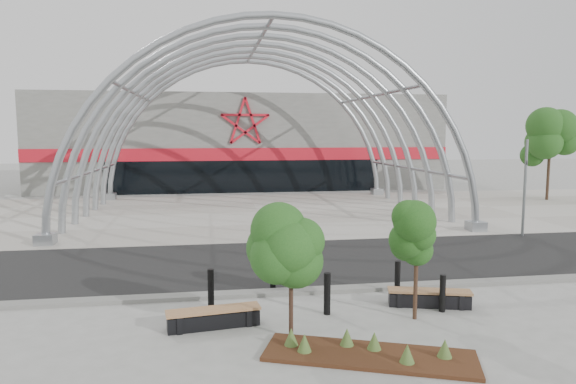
{
  "coord_description": "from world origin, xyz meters",
  "views": [
    {
      "loc": [
        -3.0,
        -15.14,
        4.87
      ],
      "look_at": [
        0.0,
        4.0,
        2.6
      ],
      "focal_mm": 32.0,
      "sensor_mm": 36.0,
      "label": 1
    }
  ],
  "objects": [
    {
      "name": "bench_1",
      "position": [
        3.07,
        -2.0,
        0.23
      ],
      "size": [
        2.34,
        1.1,
        0.48
      ],
      "color": "black",
      "rests_on": "ground"
    },
    {
      "name": "signal_pole",
      "position": [
        11.54,
        6.54,
        2.37
      ],
      "size": [
        0.21,
        0.64,
        4.54
      ],
      "color": "slate",
      "rests_on": "ground"
    },
    {
      "name": "street_tree_1",
      "position": [
        2.29,
        -2.85,
        2.27
      ],
      "size": [
        1.33,
        1.33,
        3.16
      ],
      "color": "#321D13",
      "rests_on": "ground"
    },
    {
      "name": "forecourt",
      "position": [
        0.0,
        15.5,
        0.02
      ],
      "size": [
        60.0,
        17.0,
        0.04
      ],
      "primitive_type": "cube",
      "color": "#A39D92",
      "rests_on": "ground"
    },
    {
      "name": "road",
      "position": [
        0.0,
        3.5,
        0.01
      ],
      "size": [
        140.0,
        7.0,
        0.02
      ],
      "primitive_type": "cube",
      "color": "black",
      "rests_on": "ground"
    },
    {
      "name": "arena_building",
      "position": [
        0.0,
        33.45,
        3.99
      ],
      "size": [
        34.0,
        15.24,
        8.0
      ],
      "color": "slate",
      "rests_on": "ground"
    },
    {
      "name": "ground",
      "position": [
        0.0,
        0.0,
        0.0
      ],
      "size": [
        140.0,
        140.0,
        0.0
      ],
      "primitive_type": "plane",
      "color": "gray",
      "rests_on": "ground"
    },
    {
      "name": "bg_tree_1",
      "position": [
        21.0,
        18.0,
        4.25
      ],
      "size": [
        2.7,
        2.7,
        5.91
      ],
      "color": "black",
      "rests_on": "ground"
    },
    {
      "name": "vault_canopy",
      "position": [
        0.0,
        15.5,
        0.02
      ],
      "size": [
        20.8,
        15.8,
        20.36
      ],
      "color": "#9A9FA4",
      "rests_on": "ground"
    },
    {
      "name": "bollard_0",
      "position": [
        -2.98,
        -1.11,
        0.54
      ],
      "size": [
        0.17,
        0.17,
        1.09
      ],
      "primitive_type": "cylinder",
      "color": "black",
      "rests_on": "ground"
    },
    {
      "name": "bollard_4",
      "position": [
        2.54,
        -0.93,
        0.53
      ],
      "size": [
        0.17,
        0.17,
        1.05
      ],
      "primitive_type": "cylinder",
      "color": "black",
      "rests_on": "ground"
    },
    {
      "name": "kerb",
      "position": [
        0.0,
        -0.25,
        0.06
      ],
      "size": [
        60.0,
        0.5,
        0.12
      ],
      "primitive_type": "cube",
      "color": "slate",
      "rests_on": "ground"
    },
    {
      "name": "street_tree_0",
      "position": [
        -1.11,
        -3.54,
        2.35
      ],
      "size": [
        1.43,
        1.43,
        3.27
      ],
      "color": "black",
      "rests_on": "ground"
    },
    {
      "name": "bollard_3",
      "position": [
        3.24,
        -2.44,
        0.51
      ],
      "size": [
        0.16,
        0.16,
        1.03
      ],
      "primitive_type": "cylinder",
      "color": "black",
      "rests_on": "ground"
    },
    {
      "name": "bench_0",
      "position": [
        -2.92,
        -2.63,
        0.24
      ],
      "size": [
        2.39,
        0.83,
        0.49
      ],
      "color": "black",
      "rests_on": "ground"
    },
    {
      "name": "bollard_2",
      "position": [
        0.1,
        -2.15,
        0.57
      ],
      "size": [
        0.18,
        0.18,
        1.14
      ],
      "primitive_type": "cylinder",
      "color": "black",
      "rests_on": "ground"
    },
    {
      "name": "bollard_1",
      "position": [
        -1.07,
        0.21,
        0.54
      ],
      "size": [
        0.17,
        0.17,
        1.08
      ],
      "primitive_type": "cylinder",
      "color": "black",
      "rests_on": "ground"
    },
    {
      "name": "planting_bed",
      "position": [
        0.35,
        -4.86,
        0.12
      ],
      "size": [
        4.76,
        2.95,
        0.48
      ],
      "color": "black",
      "rests_on": "ground"
    }
  ]
}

